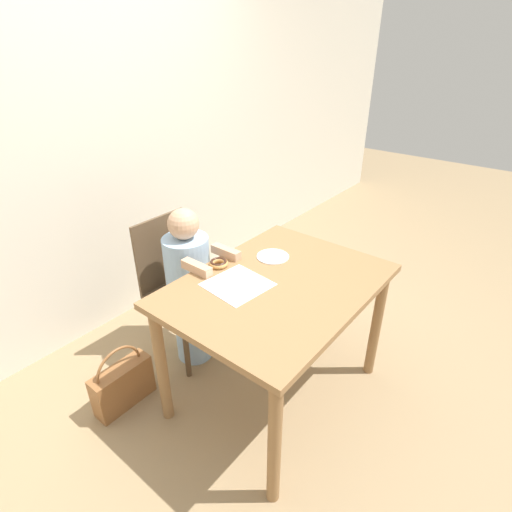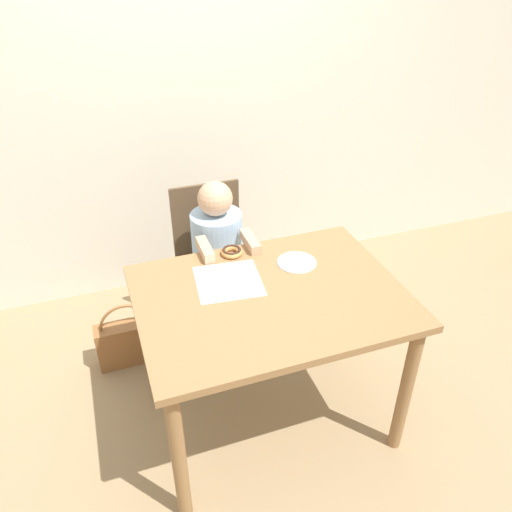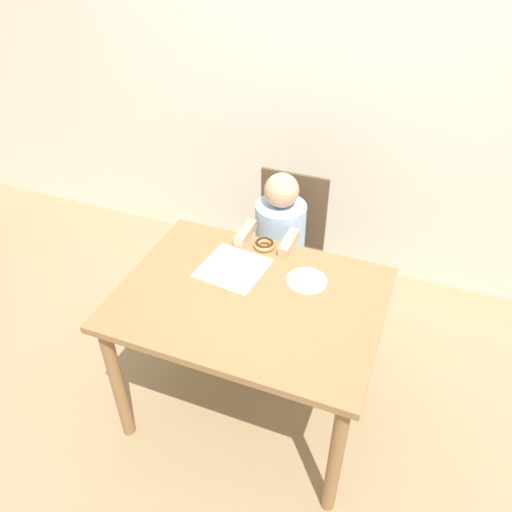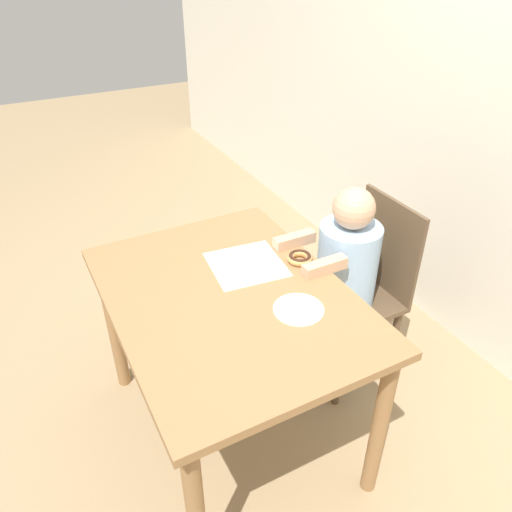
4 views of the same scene
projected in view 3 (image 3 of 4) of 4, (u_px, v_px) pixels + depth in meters
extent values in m
plane|color=#997F5B|center=(251.00, 404.00, 2.64)|extent=(12.00, 12.00, 0.00)
cube|color=silver|center=(338.00, 85.00, 2.91)|extent=(8.00, 0.05, 2.50)
cube|color=olive|center=(250.00, 299.00, 2.18)|extent=(1.15, 0.85, 0.03)
cylinder|color=olive|center=(118.00, 384.00, 2.29)|extent=(0.06, 0.06, 0.74)
cylinder|color=olive|center=(335.00, 459.00, 2.00)|extent=(0.06, 0.06, 0.74)
cylinder|color=olive|center=(191.00, 286.00, 2.83)|extent=(0.06, 0.06, 0.74)
cylinder|color=olive|center=(370.00, 334.00, 2.54)|extent=(0.06, 0.06, 0.74)
cube|color=brown|center=(282.00, 261.00, 2.86)|extent=(0.39, 0.38, 0.03)
cube|color=brown|center=(293.00, 209.00, 2.85)|extent=(0.39, 0.02, 0.46)
cylinder|color=brown|center=(246.00, 302.00, 2.94)|extent=(0.04, 0.04, 0.45)
cylinder|color=brown|center=(298.00, 316.00, 2.85)|extent=(0.04, 0.04, 0.45)
cylinder|color=brown|center=(265.00, 270.00, 3.17)|extent=(0.04, 0.04, 0.45)
cylinder|color=brown|center=(314.00, 282.00, 3.08)|extent=(0.04, 0.04, 0.45)
cylinder|color=#99BCE0|center=(278.00, 295.00, 2.97)|extent=(0.23, 0.23, 0.48)
cylinder|color=#99BCE0|center=(280.00, 236.00, 2.70)|extent=(0.27, 0.27, 0.39)
sphere|color=tan|center=(282.00, 190.00, 2.53)|extent=(0.18, 0.18, 0.18)
cube|color=tan|center=(246.00, 233.00, 2.50)|extent=(0.05, 0.19, 0.05)
cube|color=tan|center=(289.00, 243.00, 2.44)|extent=(0.05, 0.19, 0.05)
torus|color=tan|center=(264.00, 245.00, 2.44)|extent=(0.10, 0.10, 0.03)
torus|color=#381E14|center=(264.00, 243.00, 2.43)|extent=(0.09, 0.09, 0.02)
cube|color=white|center=(233.00, 268.00, 2.32)|extent=(0.31, 0.31, 0.00)
cube|color=brown|center=(199.00, 286.00, 3.20)|extent=(0.35, 0.12, 0.26)
torus|color=brown|center=(198.00, 270.00, 3.12)|extent=(0.28, 0.02, 0.28)
cylinder|color=white|center=(307.00, 281.00, 2.24)|extent=(0.18, 0.18, 0.01)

